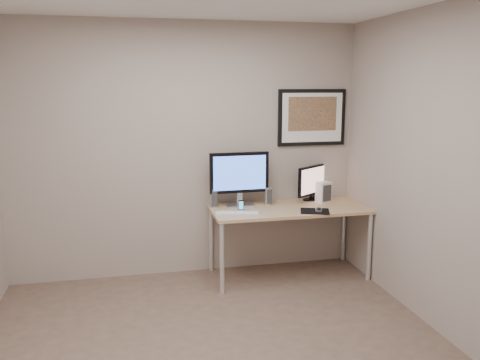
{
  "coord_description": "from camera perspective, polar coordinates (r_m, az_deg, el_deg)",
  "views": [
    {
      "loc": [
        -0.61,
        -3.46,
        1.99
      ],
      "look_at": [
        0.43,
        1.1,
        1.09
      ],
      "focal_mm": 38.0,
      "sensor_mm": 36.0,
      "label": 1
    }
  ],
  "objects": [
    {
      "name": "floor",
      "position": [
        4.04,
        -2.59,
        -18.63
      ],
      "size": [
        3.6,
        3.6,
        0.0
      ],
      "primitive_type": "plane",
      "color": "brown",
      "rests_on": "ground"
    },
    {
      "name": "room",
      "position": [
        3.97,
        -3.96,
        5.87
      ],
      "size": [
        3.6,
        3.6,
        3.6
      ],
      "color": "white",
      "rests_on": "ground"
    },
    {
      "name": "desk",
      "position": [
        5.25,
        5.5,
        -3.78
      ],
      "size": [
        1.6,
        0.7,
        0.73
      ],
      "color": "#AB8452",
      "rests_on": "floor"
    },
    {
      "name": "framed_art",
      "position": [
        5.52,
        8.07,
        6.98
      ],
      "size": [
        0.75,
        0.04,
        0.6
      ],
      "color": "black",
      "rests_on": "room"
    },
    {
      "name": "monitor_large",
      "position": [
        5.2,
        -0.08,
        0.39
      ],
      "size": [
        0.62,
        0.2,
        0.56
      ],
      "rotation": [
        0.0,
        0.0,
        0.02
      ],
      "color": "silver",
      "rests_on": "desk"
    },
    {
      "name": "monitor_tv",
      "position": [
        5.53,
        8.13,
        -0.21
      ],
      "size": [
        0.42,
        0.3,
        0.38
      ],
      "rotation": [
        0.0,
        0.0,
        0.61
      ],
      "color": "black",
      "rests_on": "desk"
    },
    {
      "name": "speaker_left",
      "position": [
        5.2,
        -3.0,
        -2.05
      ],
      "size": [
        0.09,
        0.09,
        0.19
      ],
      "primitive_type": "cylinder",
      "rotation": [
        0.0,
        0.0,
        0.14
      ],
      "color": "silver",
      "rests_on": "desk"
    },
    {
      "name": "speaker_right",
      "position": [
        5.32,
        3.17,
        -1.8
      ],
      "size": [
        0.08,
        0.08,
        0.18
      ],
      "primitive_type": "cylinder",
      "rotation": [
        0.0,
        0.0,
        0.13
      ],
      "color": "silver",
      "rests_on": "desk"
    },
    {
      "name": "phone_dock",
      "position": [
        5.03,
        0.12,
        -2.92
      ],
      "size": [
        0.06,
        0.06,
        0.12
      ],
      "primitive_type": "cube",
      "rotation": [
        0.0,
        0.0,
        -0.19
      ],
      "color": "black",
      "rests_on": "desk"
    },
    {
      "name": "keyboard",
      "position": [
        4.96,
        -0.34,
        -3.73
      ],
      "size": [
        0.45,
        0.21,
        0.02
      ],
      "primitive_type": "cube",
      "rotation": [
        0.0,
        0.0,
        -0.24
      ],
      "color": "silver",
      "rests_on": "desk"
    },
    {
      "name": "mousepad",
      "position": [
        5.1,
        8.41,
        -3.48
      ],
      "size": [
        0.35,
        0.33,
        0.0
      ],
      "primitive_type": "cube",
      "rotation": [
        0.0,
        0.0,
        -0.33
      ],
      "color": "black",
      "rests_on": "desk"
    },
    {
      "name": "mouse",
      "position": [
        5.11,
        8.82,
        -3.26
      ],
      "size": [
        0.09,
        0.11,
        0.03
      ],
      "primitive_type": "ellipsoid",
      "rotation": [
        0.0,
        0.0,
        -0.34
      ],
      "color": "black",
      "rests_on": "mousepad"
    },
    {
      "name": "fan_unit",
      "position": [
        5.47,
        9.37,
        -1.37
      ],
      "size": [
        0.17,
        0.15,
        0.22
      ],
      "primitive_type": "cube",
      "rotation": [
        0.0,
        0.0,
        0.37
      ],
      "color": "silver",
      "rests_on": "desk"
    }
  ]
}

